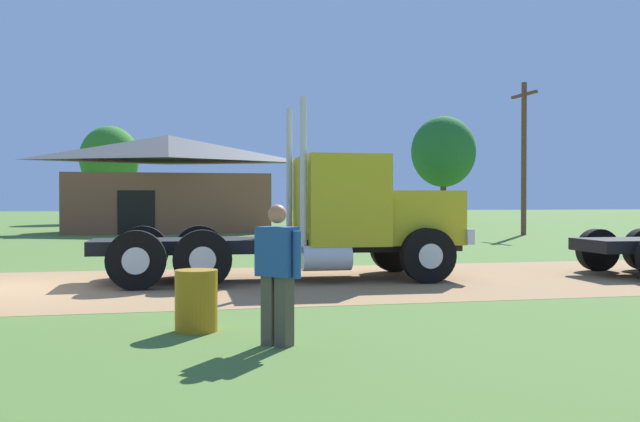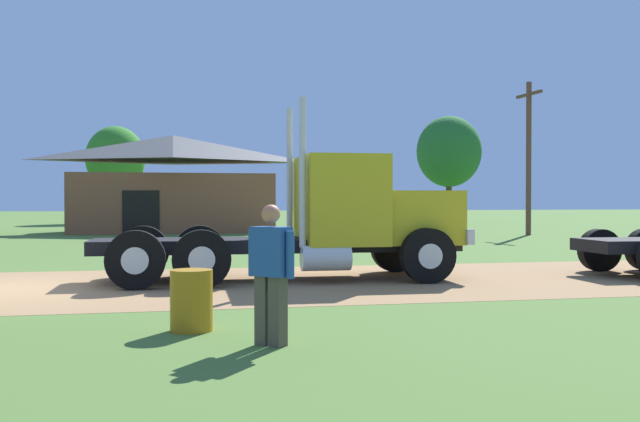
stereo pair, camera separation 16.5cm
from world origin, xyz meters
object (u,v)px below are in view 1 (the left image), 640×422
object	(u,v)px
truck_foreground_white	(334,220)
visitor_by_barrel	(277,269)
steel_barrel	(196,301)
utility_pole_near	(524,154)
shed_building	(168,185)

from	to	relation	value
truck_foreground_white	visitor_by_barrel	distance (m)	7.18
truck_foreground_white	steel_barrel	distance (m)	6.56
steel_barrel	utility_pole_near	bearing A→B (deg)	53.28
utility_pole_near	visitor_by_barrel	bearing A→B (deg)	-123.92
visitor_by_barrel	shed_building	bearing A→B (deg)	92.14
visitor_by_barrel	utility_pole_near	world-z (taller)	utility_pole_near
shed_building	utility_pole_near	xyz separation A→B (m)	(17.12, -6.90, 1.47)
steel_barrel	shed_building	xyz separation A→B (m)	(-0.25, 29.52, 2.13)
truck_foreground_white	steel_barrel	xyz separation A→B (m)	(-3.21, -5.65, -0.88)
truck_foreground_white	utility_pole_near	xyz separation A→B (m)	(13.66, 16.96, 2.72)
truck_foreground_white	steel_barrel	world-z (taller)	truck_foreground_white
shed_building	truck_foreground_white	bearing A→B (deg)	-81.76
visitor_by_barrel	utility_pole_near	size ratio (longest dim) A/B	0.22
steel_barrel	utility_pole_near	distance (m)	28.44
shed_building	steel_barrel	bearing A→B (deg)	-89.52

